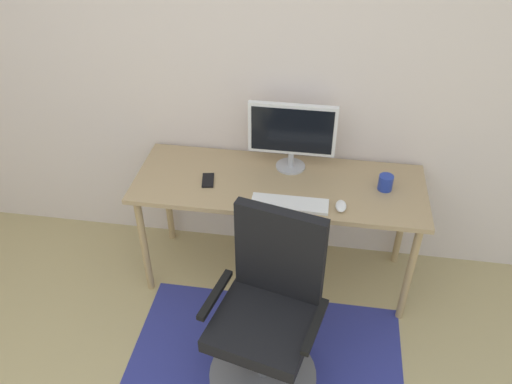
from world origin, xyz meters
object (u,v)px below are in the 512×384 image
computer_mouse (341,206)px  keyboard (290,204)px  coffee_cup (386,183)px  desk (279,192)px  cell_phone (208,180)px  monitor (292,132)px  office_chair (267,324)px

computer_mouse → keyboard: bearing=-177.6°
keyboard → computer_mouse: (0.28, 0.01, 0.01)m
keyboard → coffee_cup: coffee_cup is taller
keyboard → computer_mouse: computer_mouse is taller
desk → cell_phone: size_ratio=12.26×
desk → coffee_cup: bearing=2.3°
monitor → office_chair: (-0.01, -0.92, -0.61)m
desk → monitor: size_ratio=3.31×
keyboard → coffee_cup: (0.53, 0.23, 0.04)m
desk → coffee_cup: coffee_cup is taller
cell_phone → keyboard: bearing=-27.4°
monitor → office_chair: bearing=-90.8°
keyboard → office_chair: (-0.05, -0.54, -0.37)m
keyboard → computer_mouse: bearing=2.4°
coffee_cup → office_chair: (-0.58, -0.78, -0.41)m
desk → computer_mouse: bearing=-28.3°
keyboard → cell_phone: size_ratio=3.07×
computer_mouse → coffee_cup: 0.33m
computer_mouse → cell_phone: bearing=169.6°
desk → computer_mouse: size_ratio=16.50×
computer_mouse → cell_phone: size_ratio=0.74×
coffee_cup → office_chair: office_chair is taller
monitor → computer_mouse: monitor is taller
keyboard → monitor: bearing=95.0°
monitor → cell_phone: (-0.47, -0.22, -0.24)m
keyboard → cell_phone: 0.52m
monitor → computer_mouse: size_ratio=4.98×
monitor → coffee_cup: size_ratio=5.69×
keyboard → coffee_cup: bearing=23.8°
computer_mouse → coffee_cup: size_ratio=1.14×
desk → keyboard: keyboard is taller
desk → cell_phone: 0.43m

